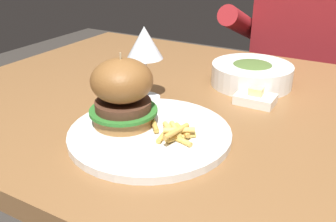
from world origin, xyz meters
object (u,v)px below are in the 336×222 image
(butter_dish, at_px, (255,98))
(soup_bowl, at_px, (252,74))
(main_plate, at_px, (150,134))
(wine_glass, at_px, (145,45))
(diner_person, at_px, (301,85))
(burger_sandwich, at_px, (122,92))

(butter_dish, xyz_separation_m, soup_bowl, (-0.04, 0.11, 0.02))
(main_plate, xyz_separation_m, wine_glass, (-0.10, 0.15, 0.11))
(soup_bowl, relative_size, diner_person, 0.16)
(butter_dish, relative_size, diner_person, 0.07)
(wine_glass, bearing_deg, main_plate, -54.99)
(burger_sandwich, height_order, soup_bowl, burger_sandwich)
(burger_sandwich, relative_size, wine_glass, 0.83)
(burger_sandwich, bearing_deg, butter_dish, 53.76)
(butter_dish, bearing_deg, burger_sandwich, -126.24)
(main_plate, relative_size, butter_dish, 3.53)
(main_plate, xyz_separation_m, butter_dish, (0.12, 0.24, 0.00))
(burger_sandwich, bearing_deg, soup_bowl, 69.35)
(diner_person, bearing_deg, soup_bowl, -93.16)
(burger_sandwich, xyz_separation_m, wine_glass, (-0.04, 0.14, 0.05))
(wine_glass, bearing_deg, soup_bowl, 48.75)
(main_plate, height_order, soup_bowl, soup_bowl)
(soup_bowl, bearing_deg, butter_dish, -67.23)
(burger_sandwich, xyz_separation_m, soup_bowl, (0.13, 0.34, -0.05))
(main_plate, bearing_deg, wine_glass, 125.01)
(main_plate, height_order, diner_person, diner_person)
(burger_sandwich, xyz_separation_m, butter_dish, (0.17, 0.24, -0.06))
(wine_glass, relative_size, diner_person, 0.14)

